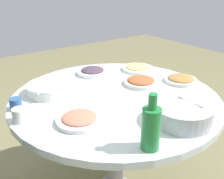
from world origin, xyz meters
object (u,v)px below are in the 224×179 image
Objects in this scene: rice_bowl at (182,113)px; dish_shrimp at (79,119)px; soup_bowl at (49,89)px; green_bottle at (151,127)px; round_dining_table at (115,109)px; dish_noodles at (138,68)px; dish_stirfry at (141,81)px; dish_eggplant at (92,71)px; dish_tofu_braise at (181,79)px; tea_cup_far at (16,104)px; tea_cup_near at (19,115)px.

rice_bowl is 1.26× the size of dish_shrimp.
soup_bowl is 1.09× the size of green_bottle.
round_dining_table is 0.50m from dish_noodles.
rice_bowl is at bearing -125.52° from dish_shrimp.
dish_stirfry is 0.97× the size of dish_shrimp.
round_dining_table is 5.56× the size of dish_eggplant.
dish_shrimp is at bearing 108.21° from dish_stirfry.
soup_bowl is at bearing 28.81° from rice_bowl.
rice_bowl reaches higher than dish_tofu_braise.
dish_shrimp is (0.29, 0.41, -0.03)m from rice_bowl.
dish_shrimp is 1.03× the size of dish_eggplant.
dish_noodles is 3.69× the size of tea_cup_far.
dish_eggplant is 1.02× the size of dish_tofu_braise.
dish_stirfry is 0.90× the size of green_bottle.
green_bottle reaches higher than soup_bowl.
rice_bowl is at bearing 154.60° from dish_noodles.
soup_bowl is 0.87m from dish_tofu_braise.
dish_shrimp is 1.04× the size of dish_tofu_braise.
rice_bowl reaches higher than round_dining_table.
dish_tofu_braise is at bearing -99.99° from round_dining_table.
dish_eggplant is at bearing 23.30° from dish_stirfry.
tea_cup_near reaches higher than dish_noodles.
dish_tofu_braise is 0.81m from green_bottle.
rice_bowl is 4.51× the size of tea_cup_far.
dish_shrimp is at bearing 54.48° from rice_bowl.
rice_bowl reaches higher than tea_cup_near.
round_dining_table is 17.68× the size of tea_cup_near.
green_bottle is (-0.06, 0.28, 0.05)m from rice_bowl.
tea_cup_far is at bearing 72.64° from round_dining_table.
round_dining_table is 0.57m from green_bottle.
tea_cup_far is at bearing 26.99° from green_bottle.
dish_noodles is (0.27, -0.41, 0.11)m from round_dining_table.
dish_stirfry is at bearing -89.32° from tea_cup_near.
round_dining_table is at bearing -92.98° from tea_cup_near.
dish_eggplant is at bearing 68.52° from dish_noodles.
dish_shrimp is 0.82m from dish_tofu_braise.
round_dining_table is 19.37× the size of tea_cup_far.
dish_stirfry is at bearing -71.79° from dish_shrimp.
dish_noodles is 0.85m from dish_shrimp.
dish_eggplant is at bearing -12.18° from round_dining_table.
tea_cup_far is (0.67, 0.34, -0.07)m from green_bottle.
soup_bowl is at bearing -67.98° from tea_cup_far.
rice_bowl is 0.55m from dish_tofu_braise.
tea_cup_near is at bearing 83.74° from dish_tofu_braise.
dish_eggplant reaches higher than dish_tofu_braise.
tea_cup_far reaches higher than dish_noodles.
dish_noodles is at bearing -84.14° from tea_cup_far.
rice_bowl is 1.30× the size of dish_stirfry.
tea_cup_near is at bearing 34.55° from green_bottle.
dish_stirfry is (0.48, -0.16, -0.03)m from rice_bowl.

